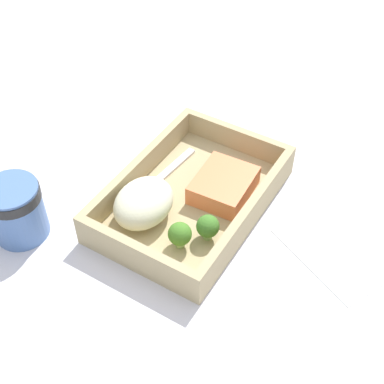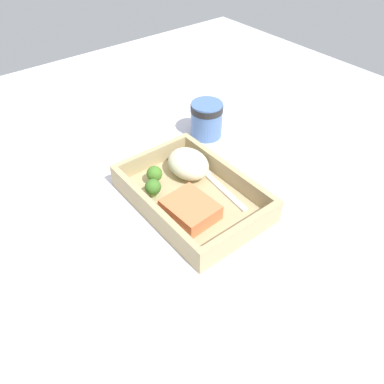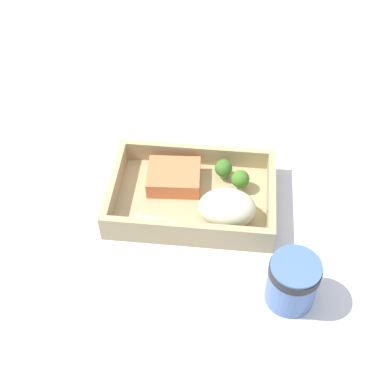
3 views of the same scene
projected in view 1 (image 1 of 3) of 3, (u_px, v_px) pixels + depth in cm
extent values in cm
cube|color=silver|center=(192.00, 210.00, 77.63)|extent=(160.00, 160.00, 2.00)
cube|color=tan|center=(192.00, 202.00, 76.49)|extent=(27.87, 18.97, 1.20)
cube|color=tan|center=(140.00, 168.00, 77.97)|extent=(27.87, 1.20, 3.79)
cube|color=tan|center=(249.00, 214.00, 71.47)|extent=(27.87, 1.20, 3.79)
cube|color=tan|center=(237.00, 138.00, 82.76)|extent=(1.20, 16.57, 3.79)
cube|color=tan|center=(137.00, 254.00, 66.68)|extent=(1.20, 16.57, 3.79)
cube|color=#ED7747|center=(224.00, 185.00, 75.96)|extent=(9.46, 8.10, 3.00)
ellipsoid|color=beige|center=(144.00, 203.00, 71.92)|extent=(9.43, 7.43, 5.30)
cylinder|color=#82A15A|center=(180.00, 242.00, 69.59)|extent=(1.19, 1.19, 1.50)
sphere|color=#457B27|center=(180.00, 234.00, 68.45)|extent=(3.14, 3.14, 3.14)
cylinder|color=#7DA25B|center=(208.00, 234.00, 70.57)|extent=(1.17, 1.17, 1.45)
sphere|color=#3F7527|center=(208.00, 226.00, 69.45)|extent=(3.09, 3.09, 3.09)
cube|color=silver|center=(168.00, 172.00, 79.82)|extent=(12.45, 2.22, 0.44)
cube|color=silver|center=(133.00, 202.00, 75.34)|extent=(3.59, 2.50, 0.44)
cylinder|color=#4D70AB|center=(16.00, 211.00, 70.43)|extent=(7.28, 7.28, 8.38)
cylinder|color=black|center=(11.00, 195.00, 68.27)|extent=(7.50, 7.50, 1.51)
cube|color=white|center=(332.00, 251.00, 70.80)|extent=(14.49, 17.24, 0.24)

